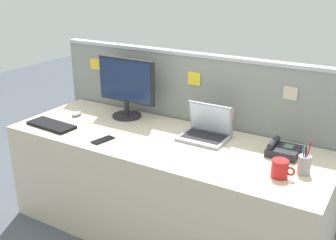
{
  "coord_description": "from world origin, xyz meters",
  "views": [
    {
      "loc": [
        1.3,
        -2.12,
        1.77
      ],
      "look_at": [
        0.0,
        0.05,
        0.83
      ],
      "focal_mm": 43.79,
      "sensor_mm": 36.0,
      "label": 1
    }
  ],
  "objects_px": {
    "desk_phone": "(282,150)",
    "cell_phone_black_slab": "(103,140)",
    "laptop": "(206,130)",
    "pen_cup": "(304,164)",
    "coffee_mug": "(280,169)",
    "desktop_monitor": "(126,85)",
    "computer_mouse_right_hand": "(77,114)",
    "keyboard_main": "(51,125)"
  },
  "relations": [
    {
      "from": "pen_cup",
      "to": "keyboard_main",
      "type": "bearing_deg",
      "value": -173.4
    },
    {
      "from": "computer_mouse_right_hand",
      "to": "coffee_mug",
      "type": "bearing_deg",
      "value": -11.86
    },
    {
      "from": "desktop_monitor",
      "to": "keyboard_main",
      "type": "distance_m",
      "value": 0.61
    },
    {
      "from": "desktop_monitor",
      "to": "desk_phone",
      "type": "height_order",
      "value": "desktop_monitor"
    },
    {
      "from": "desk_phone",
      "to": "coffee_mug",
      "type": "distance_m",
      "value": 0.3
    },
    {
      "from": "cell_phone_black_slab",
      "to": "desk_phone",
      "type": "bearing_deg",
      "value": 32.18
    },
    {
      "from": "computer_mouse_right_hand",
      "to": "keyboard_main",
      "type": "bearing_deg",
      "value": -95.39
    },
    {
      "from": "desktop_monitor",
      "to": "computer_mouse_right_hand",
      "type": "distance_m",
      "value": 0.45
    },
    {
      "from": "laptop",
      "to": "keyboard_main",
      "type": "height_order",
      "value": "laptop"
    },
    {
      "from": "desk_phone",
      "to": "computer_mouse_right_hand",
      "type": "height_order",
      "value": "desk_phone"
    },
    {
      "from": "desk_phone",
      "to": "cell_phone_black_slab",
      "type": "height_order",
      "value": "desk_phone"
    },
    {
      "from": "desk_phone",
      "to": "pen_cup",
      "type": "xyz_separation_m",
      "value": [
        0.17,
        -0.18,
        0.02
      ]
    },
    {
      "from": "computer_mouse_right_hand",
      "to": "cell_phone_black_slab",
      "type": "distance_m",
      "value": 0.55
    },
    {
      "from": "computer_mouse_right_hand",
      "to": "cell_phone_black_slab",
      "type": "height_order",
      "value": "computer_mouse_right_hand"
    },
    {
      "from": "coffee_mug",
      "to": "desk_phone",
      "type": "bearing_deg",
      "value": 103.41
    },
    {
      "from": "desktop_monitor",
      "to": "cell_phone_black_slab",
      "type": "bearing_deg",
      "value": -73.31
    },
    {
      "from": "desk_phone",
      "to": "cell_phone_black_slab",
      "type": "bearing_deg",
      "value": -159.97
    },
    {
      "from": "keyboard_main",
      "to": "desk_phone",
      "type": "bearing_deg",
      "value": 17.4
    },
    {
      "from": "computer_mouse_right_hand",
      "to": "laptop",
      "type": "bearing_deg",
      "value": 0.78
    },
    {
      "from": "laptop",
      "to": "coffee_mug",
      "type": "xyz_separation_m",
      "value": [
        0.58,
        -0.29,
        -0.0
      ]
    },
    {
      "from": "pen_cup",
      "to": "cell_phone_black_slab",
      "type": "relative_size",
      "value": 1.22
    },
    {
      "from": "laptop",
      "to": "pen_cup",
      "type": "distance_m",
      "value": 0.71
    },
    {
      "from": "keyboard_main",
      "to": "cell_phone_black_slab",
      "type": "height_order",
      "value": "keyboard_main"
    },
    {
      "from": "keyboard_main",
      "to": "computer_mouse_right_hand",
      "type": "bearing_deg",
      "value": 94.04
    },
    {
      "from": "desktop_monitor",
      "to": "laptop",
      "type": "xyz_separation_m",
      "value": [
        0.7,
        -0.07,
        -0.19
      ]
    },
    {
      "from": "pen_cup",
      "to": "coffee_mug",
      "type": "height_order",
      "value": "pen_cup"
    },
    {
      "from": "laptop",
      "to": "desk_phone",
      "type": "height_order",
      "value": "laptop"
    },
    {
      "from": "desk_phone",
      "to": "coffee_mug",
      "type": "bearing_deg",
      "value": -76.59
    },
    {
      "from": "laptop",
      "to": "cell_phone_black_slab",
      "type": "xyz_separation_m",
      "value": [
        -0.56,
        -0.39,
        -0.05
      ]
    },
    {
      "from": "coffee_mug",
      "to": "laptop",
      "type": "bearing_deg",
      "value": 153.3
    },
    {
      "from": "desk_phone",
      "to": "keyboard_main",
      "type": "bearing_deg",
      "value": -166.26
    },
    {
      "from": "cell_phone_black_slab",
      "to": "keyboard_main",
      "type": "bearing_deg",
      "value": -169.21
    },
    {
      "from": "desk_phone",
      "to": "computer_mouse_right_hand",
      "type": "bearing_deg",
      "value": -175.73
    },
    {
      "from": "cell_phone_black_slab",
      "to": "coffee_mug",
      "type": "height_order",
      "value": "coffee_mug"
    },
    {
      "from": "computer_mouse_right_hand",
      "to": "pen_cup",
      "type": "distance_m",
      "value": 1.72
    },
    {
      "from": "laptop",
      "to": "desk_phone",
      "type": "xyz_separation_m",
      "value": [
        0.51,
        -0.0,
        -0.02
      ]
    },
    {
      "from": "laptop",
      "to": "desk_phone",
      "type": "relative_size",
      "value": 1.7
    },
    {
      "from": "desk_phone",
      "to": "pen_cup",
      "type": "bearing_deg",
      "value": -46.66
    },
    {
      "from": "desktop_monitor",
      "to": "cell_phone_black_slab",
      "type": "relative_size",
      "value": 3.1
    },
    {
      "from": "computer_mouse_right_hand",
      "to": "pen_cup",
      "type": "xyz_separation_m",
      "value": [
        1.72,
        -0.06,
        0.04
      ]
    },
    {
      "from": "pen_cup",
      "to": "desk_phone",
      "type": "bearing_deg",
      "value": 133.34
    },
    {
      "from": "desktop_monitor",
      "to": "computer_mouse_right_hand",
      "type": "relative_size",
      "value": 4.79
    }
  ]
}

